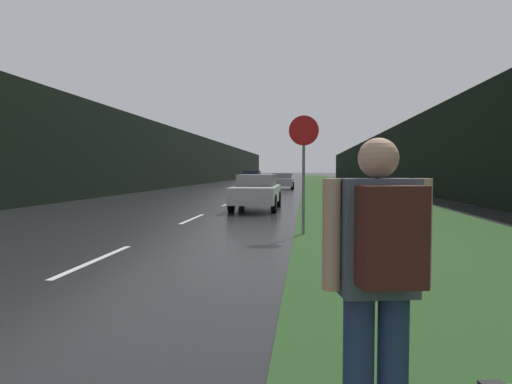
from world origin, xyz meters
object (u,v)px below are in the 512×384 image
object	(u,v)px
car_passing_near	(257,191)
car_passing_far	(282,181)
hitchhiker_with_backpack	(379,276)
car_oncoming	(252,178)
stop_sign	(304,161)

from	to	relation	value
car_passing_near	car_passing_far	world-z (taller)	car_passing_near
hitchhiker_with_backpack	car_oncoming	size ratio (longest dim) A/B	0.38
car_passing_near	car_oncoming	world-z (taller)	car_oncoming
car_oncoming	stop_sign	bearing A→B (deg)	-81.24
stop_sign	car_passing_far	size ratio (longest dim) A/B	0.73
stop_sign	hitchhiker_with_backpack	bearing A→B (deg)	-87.02
stop_sign	car_passing_near	xyz separation A→B (m)	(-1.95, 7.26, -1.11)
car_oncoming	car_passing_far	bearing A→B (deg)	-63.76
hitchhiker_with_backpack	car_passing_near	size ratio (longest dim) A/B	0.39
car_passing_near	stop_sign	bearing A→B (deg)	105.05
stop_sign	hitchhiker_with_backpack	distance (m)	8.85
hitchhiker_with_backpack	car_passing_near	world-z (taller)	hitchhiker_with_backpack
car_passing_far	car_oncoming	world-z (taller)	car_oncoming
car_oncoming	hitchhiker_with_backpack	bearing A→B (deg)	-82.39
car_passing_far	car_oncoming	distance (m)	7.78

